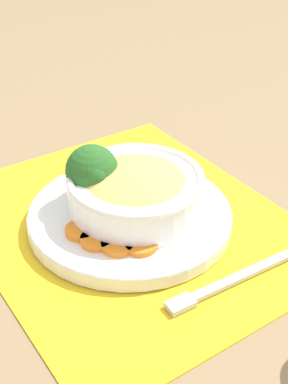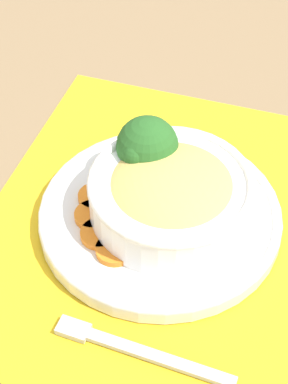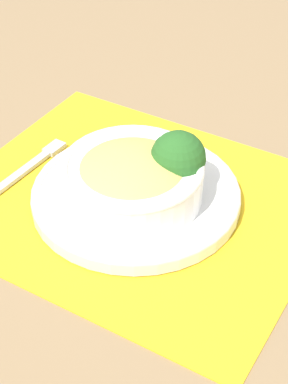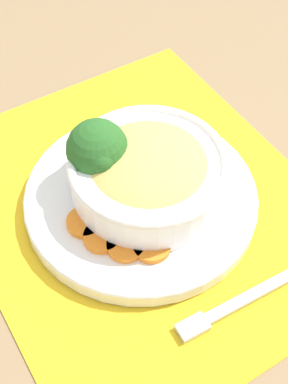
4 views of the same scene
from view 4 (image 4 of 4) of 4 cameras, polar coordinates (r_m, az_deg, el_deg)
ground_plane at (r=0.64m, az=-0.33°, el=-1.34°), size 4.00×4.00×0.00m
placemat at (r=0.64m, az=-0.33°, el=-1.23°), size 0.52×0.46×0.00m
plate at (r=0.63m, az=-0.33°, el=-0.50°), size 0.28×0.28×0.02m
bowl at (r=0.61m, az=0.30°, el=2.34°), size 0.18×0.18×0.06m
broccoli_floret at (r=0.61m, az=-4.98°, el=4.40°), size 0.07×0.07×0.09m
carrot_slice_near at (r=0.60m, az=-6.31°, el=-3.21°), size 0.04×0.04×0.01m
carrot_slice_middle at (r=0.59m, az=-4.49°, el=-4.80°), size 0.04×0.04×0.01m
carrot_slice_far at (r=0.58m, az=-1.97°, el=-5.72°), size 0.04×0.04×0.01m
carrot_slice_extra at (r=0.58m, az=0.83°, el=-5.79°), size 0.04×0.04×0.01m
fork at (r=0.58m, az=10.04°, el=-11.54°), size 0.05×0.18×0.01m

